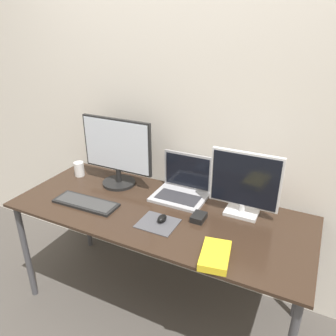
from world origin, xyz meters
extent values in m
cube|color=silver|center=(0.00, 0.80, 1.25)|extent=(7.00, 0.05, 2.50)
cube|color=#332319|center=(0.00, 0.37, 0.76)|extent=(1.81, 0.73, 0.02)
cylinder|color=#47474C|center=(-0.86, 0.05, 0.37)|extent=(0.04, 0.04, 0.75)
cylinder|color=#47474C|center=(-0.86, 0.68, 0.37)|extent=(0.04, 0.04, 0.75)
cylinder|color=#47474C|center=(0.86, 0.68, 0.37)|extent=(0.04, 0.04, 0.75)
cylinder|color=black|center=(-0.41, 0.56, 0.78)|extent=(0.23, 0.23, 0.02)
cylinder|color=black|center=(-0.41, 0.56, 0.84)|extent=(0.04, 0.04, 0.10)
cube|color=black|center=(-0.41, 0.56, 1.06)|extent=(0.52, 0.02, 0.36)
cube|color=silver|center=(-0.41, 0.55, 1.06)|extent=(0.49, 0.01, 0.34)
cube|color=silver|center=(0.46, 0.56, 0.78)|extent=(0.19, 0.13, 0.02)
cylinder|color=silver|center=(0.46, 0.56, 0.81)|extent=(0.04, 0.04, 0.05)
cube|color=silver|center=(0.46, 0.56, 0.99)|extent=(0.40, 0.02, 0.33)
cube|color=black|center=(0.46, 0.55, 0.99)|extent=(0.38, 0.01, 0.31)
cube|color=#ADADB2|center=(0.06, 0.56, 0.78)|extent=(0.34, 0.25, 0.02)
cube|color=#2D2D33|center=(0.06, 0.54, 0.79)|extent=(0.28, 0.14, 0.00)
cube|color=#ADADB2|center=(0.06, 0.69, 0.91)|extent=(0.34, 0.01, 0.25)
cube|color=black|center=(0.06, 0.68, 0.91)|extent=(0.30, 0.00, 0.22)
cube|color=black|center=(-0.44, 0.23, 0.78)|extent=(0.42, 0.16, 0.02)
cube|color=#383838|center=(-0.44, 0.23, 0.79)|extent=(0.39, 0.13, 0.00)
cube|color=#47474C|center=(0.07, 0.24, 0.77)|extent=(0.22, 0.19, 0.00)
ellipsoid|color=black|center=(0.08, 0.27, 0.79)|extent=(0.05, 0.07, 0.04)
cube|color=yellow|center=(0.45, 0.10, 0.79)|extent=(0.17, 0.24, 0.04)
cube|color=white|center=(0.45, 0.10, 0.79)|extent=(0.17, 0.23, 0.03)
cylinder|color=white|center=(-0.75, 0.54, 0.82)|extent=(0.07, 0.07, 0.10)
cube|color=black|center=(0.26, 0.38, 0.79)|extent=(0.07, 0.10, 0.04)
camera|label=1|loc=(0.81, -1.12, 1.82)|focal=35.00mm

